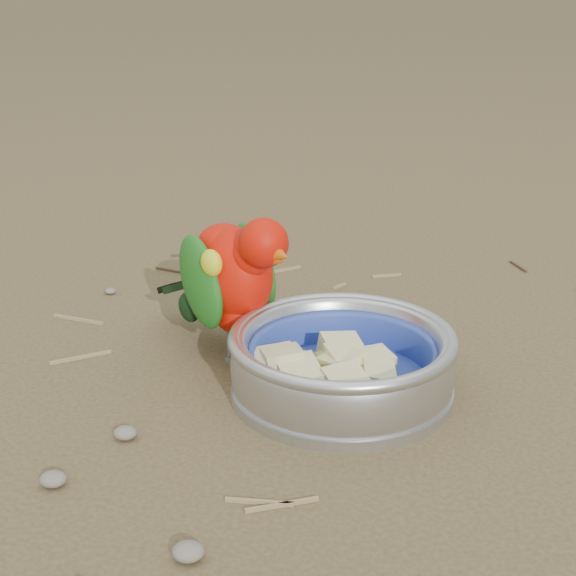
# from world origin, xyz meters

# --- Properties ---
(ground) EXTENTS (60.00, 60.00, 0.00)m
(ground) POSITION_xyz_m (0.00, 0.00, 0.00)
(ground) COLOR brown
(food_bowl) EXTENTS (0.20, 0.20, 0.02)m
(food_bowl) POSITION_xyz_m (0.02, 0.05, 0.01)
(food_bowl) COLOR #B2B2BA
(food_bowl) RESTS_ON ground
(bowl_wall) EXTENTS (0.20, 0.20, 0.04)m
(bowl_wall) POSITION_xyz_m (0.02, 0.05, 0.04)
(bowl_wall) COLOR #B2B2BA
(bowl_wall) RESTS_ON food_bowl
(fruit_wedges) EXTENTS (0.12, 0.12, 0.03)m
(fruit_wedges) POSITION_xyz_m (0.02, 0.05, 0.03)
(fruit_wedges) COLOR beige
(fruit_wedges) RESTS_ON food_bowl
(lory_parrot) EXTENTS (0.18, 0.19, 0.15)m
(lory_parrot) POSITION_xyz_m (-0.09, 0.13, 0.07)
(lory_parrot) COLOR #C41004
(lory_parrot) RESTS_ON ground
(ground_debris) EXTENTS (0.90, 0.80, 0.01)m
(ground_debris) POSITION_xyz_m (-0.03, 0.08, 0.00)
(ground_debris) COLOR olive
(ground_debris) RESTS_ON ground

